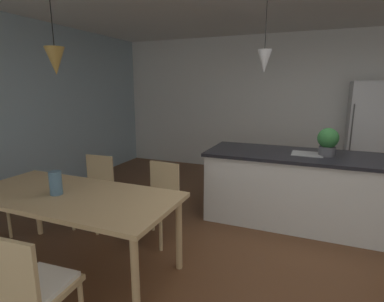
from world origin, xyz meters
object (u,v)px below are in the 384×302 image
object	(u,v)px
dining_table	(72,201)
potted_plant_on_island	(328,141)
chair_far_left	(95,189)
vase_on_dining_table	(56,183)
chair_far_right	(159,199)
chair_near_right	(33,287)
kitchen_island	(291,187)
refrigerator	(371,136)

from	to	relation	value
dining_table	potted_plant_on_island	xyz separation A→B (m)	(2.17, 1.87, 0.40)
chair_far_left	vase_on_dining_table	xyz separation A→B (m)	(0.33, -0.88, 0.39)
dining_table	chair_far_left	bearing A→B (deg)	118.58
chair_far_right	potted_plant_on_island	xyz separation A→B (m)	(1.72, 1.05, 0.61)
dining_table	chair_far_right	world-z (taller)	chair_far_right
dining_table	vase_on_dining_table	bearing A→B (deg)	-153.32
chair_near_right	vase_on_dining_table	world-z (taller)	vase_on_dining_table
kitchen_island	potted_plant_on_island	bearing A→B (deg)	0.00
chair_far_right	potted_plant_on_island	world-z (taller)	potted_plant_on_island
chair_far_left	vase_on_dining_table	bearing A→B (deg)	-69.21
kitchen_island	refrigerator	size ratio (longest dim) A/B	1.17
chair_far_left	refrigerator	distance (m)	4.50
refrigerator	potted_plant_on_island	xyz separation A→B (m)	(-0.73, -1.92, 0.18)
chair_far_right	refrigerator	distance (m)	3.88
dining_table	refrigerator	bearing A→B (deg)	52.60
chair_near_right	chair_far_left	world-z (taller)	same
dining_table	kitchen_island	bearing A→B (deg)	46.29
chair_near_right	potted_plant_on_island	distance (m)	3.26
dining_table	potted_plant_on_island	world-z (taller)	potted_plant_on_island
chair_far_left	refrigerator	xyz separation A→B (m)	(3.35, 2.97, 0.43)
vase_on_dining_table	potted_plant_on_island	bearing A→B (deg)	40.19
dining_table	vase_on_dining_table	size ratio (longest dim) A/B	9.20
chair_far_right	refrigerator	world-z (taller)	refrigerator
chair_far_right	refrigerator	size ratio (longest dim) A/B	0.48
kitchen_island	potted_plant_on_island	distance (m)	0.73
chair_far_left	kitchen_island	bearing A→B (deg)	25.15
kitchen_island	refrigerator	bearing A→B (deg)	59.96
dining_table	chair_far_left	distance (m)	0.96
chair_far_right	chair_far_left	xyz separation A→B (m)	(-0.90, 0.00, 0.00)
chair_near_right	chair_far_right	xyz separation A→B (m)	(0.00, 1.64, 0.00)
kitchen_island	vase_on_dining_table	xyz separation A→B (m)	(-1.90, -1.93, 0.40)
chair_far_right	chair_far_left	world-z (taller)	same
chair_far_right	dining_table	bearing A→B (deg)	-118.71
chair_far_left	kitchen_island	xyz separation A→B (m)	(2.24, 1.05, -0.01)
dining_table	chair_near_right	bearing A→B (deg)	-61.37
chair_far_left	refrigerator	world-z (taller)	refrigerator
vase_on_dining_table	chair_far_left	bearing A→B (deg)	110.79
potted_plant_on_island	chair_near_right	bearing A→B (deg)	-122.58
chair_near_right	kitchen_island	xyz separation A→B (m)	(1.34, 2.70, -0.01)
dining_table	potted_plant_on_island	size ratio (longest dim) A/B	5.88
kitchen_island	dining_table	bearing A→B (deg)	-133.71
dining_table	kitchen_island	size ratio (longest dim) A/B	0.94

